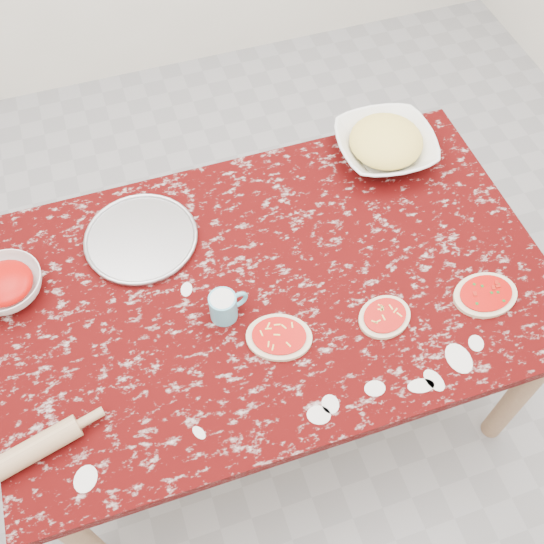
{
  "coord_description": "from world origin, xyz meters",
  "views": [
    {
      "loc": [
        -0.31,
        -0.95,
        2.3
      ],
      "look_at": [
        0.0,
        0.0,
        0.8
      ],
      "focal_mm": 41.96,
      "sensor_mm": 36.0,
      "label": 1
    }
  ],
  "objects_px": {
    "pizza_tray": "(141,239)",
    "cheese_bowl": "(385,146)",
    "rolling_pin": "(22,456)",
    "worktable": "(272,296)",
    "sauce_bowl": "(6,286)",
    "flour_mug": "(224,306)"
  },
  "relations": [
    {
      "from": "worktable",
      "to": "rolling_pin",
      "type": "xyz_separation_m",
      "value": [
        -0.74,
        -0.3,
        0.11
      ]
    },
    {
      "from": "pizza_tray",
      "to": "flour_mug",
      "type": "relative_size",
      "value": 2.91
    },
    {
      "from": "rolling_pin",
      "to": "worktable",
      "type": "bearing_deg",
      "value": 22.4
    },
    {
      "from": "worktable",
      "to": "cheese_bowl",
      "type": "bearing_deg",
      "value": 35.25
    },
    {
      "from": "worktable",
      "to": "sauce_bowl",
      "type": "relative_size",
      "value": 7.56
    },
    {
      "from": "sauce_bowl",
      "to": "pizza_tray",
      "type": "bearing_deg",
      "value": 9.0
    },
    {
      "from": "worktable",
      "to": "sauce_bowl",
      "type": "height_order",
      "value": "sauce_bowl"
    },
    {
      "from": "sauce_bowl",
      "to": "worktable",
      "type": "bearing_deg",
      "value": -15.62
    },
    {
      "from": "worktable",
      "to": "rolling_pin",
      "type": "distance_m",
      "value": 0.8
    },
    {
      "from": "sauce_bowl",
      "to": "cheese_bowl",
      "type": "xyz_separation_m",
      "value": [
        1.24,
        0.16,
        0.01
      ]
    },
    {
      "from": "cheese_bowl",
      "to": "rolling_pin",
      "type": "bearing_deg",
      "value": -151.95
    },
    {
      "from": "pizza_tray",
      "to": "flour_mug",
      "type": "xyz_separation_m",
      "value": [
        0.17,
        -0.33,
        0.04
      ]
    },
    {
      "from": "rolling_pin",
      "to": "pizza_tray",
      "type": "bearing_deg",
      "value": 54.36
    },
    {
      "from": "cheese_bowl",
      "to": "rolling_pin",
      "type": "distance_m",
      "value": 1.41
    },
    {
      "from": "worktable",
      "to": "cheese_bowl",
      "type": "distance_m",
      "value": 0.64
    },
    {
      "from": "worktable",
      "to": "flour_mug",
      "type": "height_order",
      "value": "flour_mug"
    },
    {
      "from": "worktable",
      "to": "flour_mug",
      "type": "relative_size",
      "value": 13.95
    },
    {
      "from": "worktable",
      "to": "pizza_tray",
      "type": "distance_m",
      "value": 0.43
    },
    {
      "from": "pizza_tray",
      "to": "cheese_bowl",
      "type": "distance_m",
      "value": 0.85
    },
    {
      "from": "worktable",
      "to": "flour_mug",
      "type": "xyz_separation_m",
      "value": [
        -0.16,
        -0.06,
        0.13
      ]
    },
    {
      "from": "cheese_bowl",
      "to": "flour_mug",
      "type": "relative_size",
      "value": 2.8
    },
    {
      "from": "sauce_bowl",
      "to": "cheese_bowl",
      "type": "distance_m",
      "value": 1.25
    }
  ]
}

